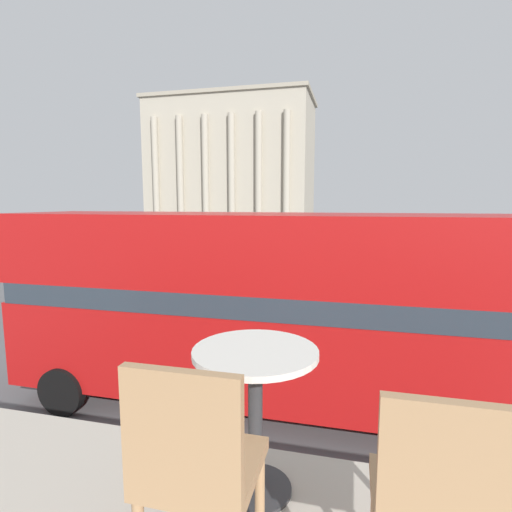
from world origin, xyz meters
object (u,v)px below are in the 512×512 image
Objects in this scene: pedestrian_olive at (203,269)px; pedestrian_yellow at (395,273)px; cafe_chair_0 at (196,466)px; cafe_dining_table at (255,388)px; pedestrian_grey at (367,244)px; double_decker_bus at (264,304)px; cafe_chair_1 at (443,510)px; plaza_building_left at (232,167)px; traffic_light_mid at (303,245)px.

pedestrian_olive is 10.04m from pedestrian_yellow.
pedestrian_olive is (-7.45, 18.93, -2.68)m from cafe_chair_0.
cafe_dining_table is 19.63m from pedestrian_yellow.
cafe_chair_0 reaches higher than pedestrian_grey.
double_decker_bus is 12.39× the size of cafe_chair_1.
double_decker_bus is 6.40× the size of pedestrian_olive.
pedestrian_grey is at bearing -172.37° from pedestrian_olive.
plaza_building_left reaches higher than cafe_dining_table.
cafe_dining_table is 20.02m from pedestrian_olive.
cafe_chair_1 is 0.50× the size of pedestrian_grey.
traffic_light_mid is (-2.01, 17.61, -1.19)m from cafe_dining_table.
cafe_chair_0 is at bearing 50.39° from pedestrian_grey.
traffic_light_mid is (-1.94, 18.18, -1.17)m from cafe_chair_0.
cafe_dining_table is 0.58m from cafe_chair_0.
cafe_chair_0 is at bearing -96.79° from cafe_dining_table.
double_decker_bus is 2.91× the size of traffic_light_mid.
cafe_chair_1 is 18.43m from traffic_light_mid.
cafe_dining_table is 0.19× the size of traffic_light_mid.
traffic_light_mid is 2.20× the size of pedestrian_olive.
traffic_light_mid reaches higher than pedestrian_yellow.
pedestrian_olive is (-6.12, 11.94, -1.41)m from double_decker_bus.
cafe_chair_1 reaches higher than pedestrian_grey.
traffic_light_mid reaches higher than pedestrian_grey.
cafe_chair_1 is 34.20m from pedestrian_grey.
pedestrian_grey is (1.50, 33.51, -2.66)m from cafe_dining_table.
pedestrian_yellow reaches higher than pedestrian_olive.
double_decker_bus is 6.17× the size of pedestrian_grey.
cafe_dining_table reaches higher than pedestrian_grey.
cafe_dining_table is at bearing -75.91° from double_decker_bus.
pedestrian_yellow is (2.47, 19.28, -2.69)m from cafe_dining_table.
double_decker_bus reaches higher than pedestrian_grey.
cafe_chair_0 is 0.04× the size of plaza_building_left.
pedestrian_yellow is at bearing 56.95° from pedestrian_grey.
cafe_chair_0 is 0.23× the size of traffic_light_mid.
cafe_dining_table is 0.80× the size of cafe_chair_1.
cafe_chair_1 is 0.23× the size of traffic_light_mid.
cafe_chair_0 reaches higher than traffic_light_mid.
plaza_building_left is at bearing -87.21° from pedestrian_grey.
cafe_dining_table is at bearing -83.49° from traffic_light_mid.
plaza_building_left is at bearing 110.91° from cafe_chair_0.
double_decker_bus is 11.21m from traffic_light_mid.
cafe_dining_table reaches higher than pedestrian_olive.
cafe_chair_1 is at bearing 51.71° from pedestrian_grey.
double_decker_bus reaches higher than traffic_light_mid.
traffic_light_mid is at bearing 40.58° from pedestrian_grey.
cafe_chair_1 reaches higher than cafe_dining_table.
plaza_building_left reaches higher than pedestrian_yellow.
double_decker_bus is 7.42m from cafe_chair_1.
double_decker_bus reaches higher than pedestrian_olive.
double_decker_bus is 12.39× the size of cafe_chair_0.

